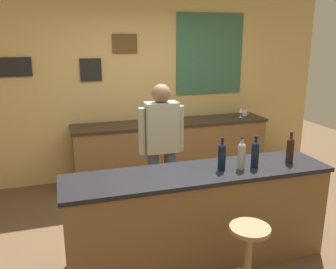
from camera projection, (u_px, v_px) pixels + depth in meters
The scene contains 13 objects.
ground_plane at pixel (183, 238), 3.87m from camera, with size 10.00×10.00×0.00m, color brown.
back_wall at pixel (140, 85), 5.37m from camera, with size 6.00×0.09×2.80m.
bar_counter at pixel (198, 217), 3.38m from camera, with size 2.49×0.60×0.92m.
side_counter at pixel (172, 151), 5.38m from camera, with size 2.92×0.56×0.90m.
bartender at pixel (161, 145), 4.00m from camera, with size 0.52×0.21×1.62m.
bar_stool at pixel (248, 252), 2.83m from camera, with size 0.32×0.32×0.68m.
wine_bottle_a at pixel (222, 155), 3.27m from camera, with size 0.07×0.07×0.31m.
wine_bottle_b at pixel (241, 155), 3.29m from camera, with size 0.07×0.07×0.31m.
wine_bottle_c at pixel (255, 153), 3.32m from camera, with size 0.07×0.07×0.31m.
wine_bottle_d at pixel (290, 149), 3.46m from camera, with size 0.07×0.07×0.31m.
wine_glass_a at pixel (176, 113), 5.32m from camera, with size 0.07×0.07×0.16m.
wine_glass_b at pixel (241, 110), 5.52m from camera, with size 0.07×0.07×0.16m.
coffee_mug at pixel (245, 113), 5.65m from camera, with size 0.12×0.08×0.09m.
Camera 1 is at (-1.19, -3.23, 2.10)m, focal length 38.19 mm.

